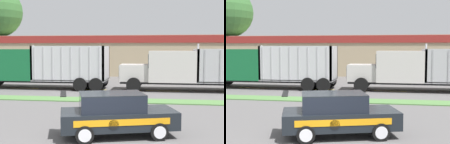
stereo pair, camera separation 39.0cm
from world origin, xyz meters
TOP-DOWN VIEW (x-y plane):
  - grass_verge at (0.00, 9.65)m, footprint 120.00×1.56m
  - centre_line_3 at (-8.50, 14.43)m, footprint 2.40×0.14m
  - centre_line_4 at (-3.10, 14.43)m, footprint 2.40×0.14m
  - centre_line_5 at (2.30, 14.43)m, footprint 2.40×0.14m
  - dump_truck_lead at (4.02, 14.75)m, footprint 11.80×2.84m
  - dump_truck_trail at (-8.11, 14.63)m, footprint 10.53×2.84m
  - rally_car at (0.47, 2.22)m, footprint 4.44×2.88m
  - store_building_backdrop at (0.91, 31.42)m, footprint 38.96×12.10m

SIDE VIEW (x-z plane):
  - centre_line_3 at x=-8.50m, z-range 0.00..0.01m
  - centre_line_4 at x=-3.10m, z-range 0.00..0.01m
  - centre_line_5 at x=2.30m, z-range 0.00..0.01m
  - grass_verge at x=0.00m, z-range 0.00..0.06m
  - rally_car at x=0.47m, z-range 0.01..1.60m
  - dump_truck_lead at x=4.02m, z-range -0.20..3.29m
  - dump_truck_trail at x=-8.11m, z-range -0.06..3.31m
  - store_building_backdrop at x=0.91m, z-range 0.00..4.60m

